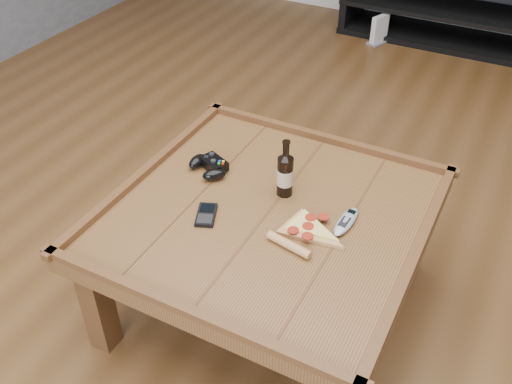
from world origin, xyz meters
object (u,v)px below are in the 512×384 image
at_px(game_console, 379,31).
at_px(coffee_table, 268,225).
at_px(game_controller, 209,166).
at_px(pizza_slice, 305,231).
at_px(remote_control, 346,222).
at_px(smartphone, 206,215).
at_px(media_console, 446,6).
at_px(beer_bottle, 285,173).

bearing_deg(game_console, coffee_table, -59.41).
xyz_separation_m(game_controller, pizza_slice, (0.44, -0.15, -0.01)).
relative_size(pizza_slice, remote_control, 1.88).
bearing_deg(pizza_slice, remote_control, 56.20).
bearing_deg(game_controller, smartphone, -37.79).
bearing_deg(remote_control, game_controller, 178.47).
height_order(game_controller, smartphone, game_controller).
distance_m(game_controller, game_console, 2.43).
xyz_separation_m(game_controller, remote_control, (0.54, -0.05, -0.01)).
bearing_deg(remote_control, coffee_table, -163.58).
bearing_deg(media_console, coffee_table, -90.00).
xyz_separation_m(game_controller, smartphone, (0.12, -0.22, -0.02)).
relative_size(beer_bottle, game_controller, 1.27).
xyz_separation_m(media_console, game_console, (-0.38, -0.25, -0.16)).
xyz_separation_m(smartphone, remote_control, (0.42, 0.17, 0.00)).
bearing_deg(game_controller, media_console, 106.99).
distance_m(media_console, smartphone, 2.88).
bearing_deg(beer_bottle, coffee_table, -92.70).
bearing_deg(game_console, pizza_slice, -56.28).
bearing_deg(beer_bottle, game_controller, -178.64).
relative_size(coffee_table, media_console, 0.74).
relative_size(coffee_table, game_controller, 6.18).
height_order(pizza_slice, game_console, pizza_slice).
distance_m(coffee_table, game_console, 2.55).
bearing_deg(media_console, beer_bottle, -89.89).
relative_size(beer_bottle, pizza_slice, 0.70).
height_order(beer_bottle, smartphone, beer_bottle).
height_order(coffee_table, pizza_slice, pizza_slice).
distance_m(media_console, pizza_slice, 2.80).
height_order(pizza_slice, smartphone, pizza_slice).
distance_m(coffee_table, smartphone, 0.22).
bearing_deg(pizza_slice, coffee_table, 175.13).
xyz_separation_m(game_controller, game_console, (-0.09, 2.39, -0.38)).
relative_size(remote_control, game_console, 0.81).
distance_m(remote_control, game_console, 2.55).
xyz_separation_m(coffee_table, remote_control, (0.25, 0.06, 0.07)).
distance_m(smartphone, remote_control, 0.45).
distance_m(pizza_slice, remote_control, 0.14).
height_order(smartphone, game_console, smartphone).
distance_m(media_console, game_controller, 2.67).
distance_m(media_console, beer_bottle, 2.65).
distance_m(game_controller, pizza_slice, 0.46).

